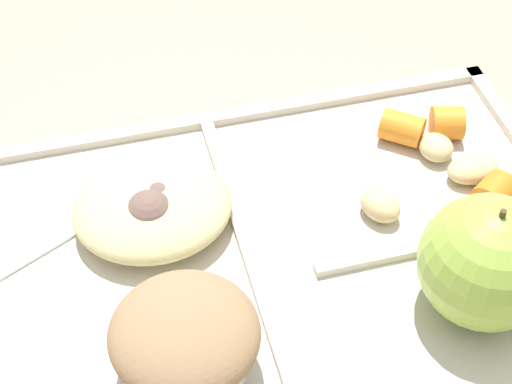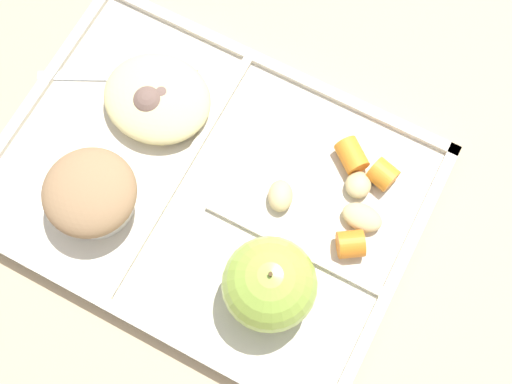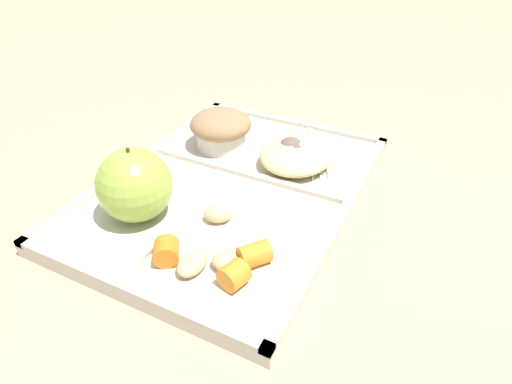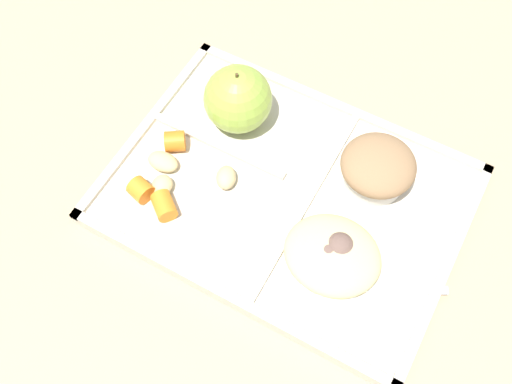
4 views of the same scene
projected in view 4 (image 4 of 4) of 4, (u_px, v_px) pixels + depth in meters
ground at (286, 199)px, 0.69m from camera, size 6.00×6.00×0.00m
lunch_tray at (286, 196)px, 0.69m from camera, size 0.39×0.29×0.02m
green_apple at (238, 99)px, 0.70m from camera, size 0.08×0.08×0.09m
bran_muffin at (377, 168)px, 0.66m from camera, size 0.08×0.08×0.05m
carrot_slice_edge at (175, 141)px, 0.70m from camera, size 0.03×0.03×0.02m
carrot_slice_center at (141, 190)px, 0.67m from camera, size 0.03×0.03×0.02m
carrot_slice_near_corner at (164, 206)px, 0.66m from camera, size 0.04×0.04×0.02m
potato_chunk_small at (226, 178)px, 0.68m from camera, size 0.03×0.04×0.02m
potato_chunk_wedge at (163, 162)px, 0.69m from camera, size 0.04×0.03×0.02m
potato_chunk_browned at (162, 185)px, 0.68m from camera, size 0.03×0.03×0.02m
egg_noodle_pile at (332, 255)px, 0.63m from camera, size 0.10×0.09×0.03m
meatball_center at (327, 255)px, 0.63m from camera, size 0.03×0.03×0.03m
meatball_front at (339, 248)px, 0.63m from camera, size 0.04×0.04×0.04m
plastic_fork at (360, 287)px, 0.63m from camera, size 0.15×0.09×0.00m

